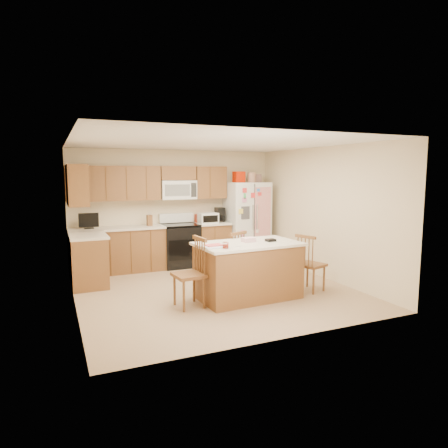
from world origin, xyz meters
name	(u,v)px	position (x,y,z in m)	size (l,w,h in m)	color
ground	(214,290)	(0.00, 0.00, 0.00)	(4.50, 4.50, 0.00)	#997558
room_shell	(214,207)	(0.00, 0.00, 1.44)	(4.60, 4.60, 2.52)	beige
cabinetry	(135,228)	(-0.98, 1.79, 0.91)	(3.36, 1.56, 2.15)	brown
stove	(180,245)	(0.00, 1.94, 0.47)	(0.76, 0.65, 1.13)	black
refrigerator	(247,221)	(1.57, 1.87, 0.92)	(0.90, 0.79, 2.04)	white
island	(248,270)	(0.34, -0.62, 0.46)	(1.70, 1.05, 0.99)	brown
windsor_chair_left	(191,274)	(-0.64, -0.65, 0.50)	(0.47, 0.49, 1.05)	brown
windsor_chair_back	(232,261)	(0.36, 0.05, 0.47)	(0.56, 0.55, 1.00)	brown
windsor_chair_right	(310,264)	(1.47, -0.71, 0.46)	(0.52, 0.53, 0.98)	brown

